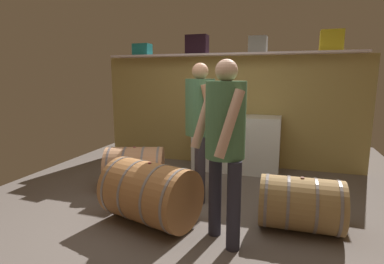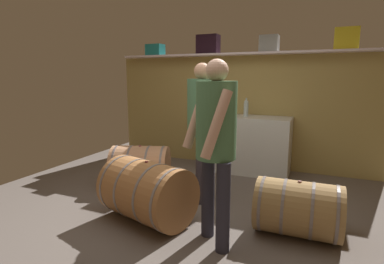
{
  "view_description": "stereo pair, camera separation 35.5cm",
  "coord_description": "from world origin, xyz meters",
  "px_view_note": "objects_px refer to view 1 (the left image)",
  "views": [
    {
      "loc": [
        0.99,
        -2.94,
        1.55
      ],
      "look_at": [
        -0.05,
        0.4,
        0.91
      ],
      "focal_mm": 28.4,
      "sensor_mm": 36.0,
      "label": 1
    },
    {
      "loc": [
        1.32,
        -2.82,
        1.55
      ],
      "look_at": [
        -0.05,
        0.4,
        0.91
      ],
      "focal_mm": 28.4,
      "sensor_mm": 36.0,
      "label": 2
    }
  ],
  "objects_px": {
    "wine_glass": "(225,111)",
    "visitor_tasting": "(225,134)",
    "winemaker_pouring": "(201,117)",
    "toolcase_black": "(197,45)",
    "work_cabinet": "(236,143)",
    "toolcase_teal": "(142,50)",
    "wine_barrel_flank": "(151,193)",
    "toolcase_yellow": "(331,41)",
    "wine_barrel_near": "(135,168)",
    "toolcase_grey": "(258,45)",
    "wine_barrel_far": "(301,204)",
    "wine_bottle_clear": "(236,107)"
  },
  "relations": [
    {
      "from": "toolcase_black",
      "to": "wine_barrel_near",
      "type": "distance_m",
      "value": 2.38
    },
    {
      "from": "toolcase_yellow",
      "to": "visitor_tasting",
      "type": "relative_size",
      "value": 0.19
    },
    {
      "from": "wine_barrel_far",
      "to": "visitor_tasting",
      "type": "height_order",
      "value": "visitor_tasting"
    },
    {
      "from": "wine_bottle_clear",
      "to": "wine_barrel_flank",
      "type": "relative_size",
      "value": 0.27
    },
    {
      "from": "winemaker_pouring",
      "to": "work_cabinet",
      "type": "bearing_deg",
      "value": 151.96
    },
    {
      "from": "work_cabinet",
      "to": "toolcase_grey",
      "type": "bearing_deg",
      "value": 35.65
    },
    {
      "from": "wine_bottle_clear",
      "to": "wine_glass",
      "type": "relative_size",
      "value": 2.23
    },
    {
      "from": "wine_barrel_near",
      "to": "visitor_tasting",
      "type": "relative_size",
      "value": 0.55
    },
    {
      "from": "wine_glass",
      "to": "wine_barrel_far",
      "type": "relative_size",
      "value": 0.17
    },
    {
      "from": "wine_glass",
      "to": "visitor_tasting",
      "type": "xyz_separation_m",
      "value": [
        0.41,
        -2.12,
        0.04
      ]
    },
    {
      "from": "wine_bottle_clear",
      "to": "wine_barrel_flank",
      "type": "distance_m",
      "value": 2.34
    },
    {
      "from": "work_cabinet",
      "to": "winemaker_pouring",
      "type": "bearing_deg",
      "value": -100.14
    },
    {
      "from": "wine_barrel_far",
      "to": "wine_barrel_flank",
      "type": "relative_size",
      "value": 0.74
    },
    {
      "from": "wine_barrel_far",
      "to": "wine_barrel_near",
      "type": "bearing_deg",
      "value": 164.86
    },
    {
      "from": "work_cabinet",
      "to": "wine_barrel_flank",
      "type": "distance_m",
      "value": 2.23
    },
    {
      "from": "toolcase_teal",
      "to": "wine_glass",
      "type": "height_order",
      "value": "toolcase_teal"
    },
    {
      "from": "work_cabinet",
      "to": "wine_bottle_clear",
      "type": "xyz_separation_m",
      "value": [
        -0.01,
        -0.0,
        0.6
      ]
    },
    {
      "from": "toolcase_grey",
      "to": "toolcase_yellow",
      "type": "distance_m",
      "value": 1.09
    },
    {
      "from": "toolcase_yellow",
      "to": "wine_barrel_far",
      "type": "distance_m",
      "value": 2.77
    },
    {
      "from": "work_cabinet",
      "to": "visitor_tasting",
      "type": "xyz_separation_m",
      "value": [
        0.25,
        -2.32,
        0.59
      ]
    },
    {
      "from": "wine_barrel_flank",
      "to": "winemaker_pouring",
      "type": "bearing_deg",
      "value": 84.25
    },
    {
      "from": "toolcase_yellow",
      "to": "winemaker_pouring",
      "type": "distance_m",
      "value": 2.46
    },
    {
      "from": "toolcase_yellow",
      "to": "toolcase_black",
      "type": "bearing_deg",
      "value": -178.25
    },
    {
      "from": "wine_barrel_far",
      "to": "toolcase_grey",
      "type": "bearing_deg",
      "value": 107.86
    },
    {
      "from": "wine_barrel_flank",
      "to": "wine_barrel_far",
      "type": "bearing_deg",
      "value": 27.72
    },
    {
      "from": "toolcase_black",
      "to": "work_cabinet",
      "type": "bearing_deg",
      "value": -14.26
    },
    {
      "from": "toolcase_yellow",
      "to": "wine_barrel_near",
      "type": "xyz_separation_m",
      "value": [
        -2.58,
        -1.49,
        -1.79
      ]
    },
    {
      "from": "toolcase_grey",
      "to": "work_cabinet",
      "type": "xyz_separation_m",
      "value": [
        -0.28,
        -0.2,
        -1.6
      ]
    },
    {
      "from": "toolcase_yellow",
      "to": "work_cabinet",
      "type": "xyz_separation_m",
      "value": [
        -1.37,
        -0.2,
        -1.63
      ]
    },
    {
      "from": "wine_glass",
      "to": "winemaker_pouring",
      "type": "height_order",
      "value": "winemaker_pouring"
    },
    {
      "from": "toolcase_teal",
      "to": "winemaker_pouring",
      "type": "bearing_deg",
      "value": -42.33
    },
    {
      "from": "toolcase_black",
      "to": "work_cabinet",
      "type": "relative_size",
      "value": 0.26
    },
    {
      "from": "toolcase_teal",
      "to": "wine_barrel_flank",
      "type": "height_order",
      "value": "toolcase_teal"
    },
    {
      "from": "wine_barrel_flank",
      "to": "wine_bottle_clear",
      "type": "bearing_deg",
      "value": 92.05
    },
    {
      "from": "toolcase_black",
      "to": "winemaker_pouring",
      "type": "xyz_separation_m",
      "value": [
        0.5,
        -1.56,
        -1.04
      ]
    },
    {
      "from": "toolcase_grey",
      "to": "wine_barrel_near",
      "type": "bearing_deg",
      "value": -134.01
    },
    {
      "from": "wine_barrel_near",
      "to": "wine_barrel_flank",
      "type": "bearing_deg",
      "value": -71.6
    },
    {
      "from": "toolcase_grey",
      "to": "wine_barrel_far",
      "type": "bearing_deg",
      "value": -70.56
    },
    {
      "from": "toolcase_yellow",
      "to": "wine_barrel_flank",
      "type": "xyz_separation_m",
      "value": [
        -1.94,
        -2.35,
        -1.76
      ]
    },
    {
      "from": "toolcase_teal",
      "to": "wine_glass",
      "type": "distance_m",
      "value": 1.96
    },
    {
      "from": "toolcase_black",
      "to": "wine_glass",
      "type": "height_order",
      "value": "toolcase_black"
    },
    {
      "from": "toolcase_yellow",
      "to": "toolcase_teal",
      "type": "bearing_deg",
      "value": -178.25
    },
    {
      "from": "toolcase_grey",
      "to": "wine_barrel_flank",
      "type": "xyz_separation_m",
      "value": [
        -0.85,
        -2.35,
        -1.73
      ]
    },
    {
      "from": "wine_barrel_near",
      "to": "visitor_tasting",
      "type": "bearing_deg",
      "value": -53.19
    },
    {
      "from": "wine_barrel_near",
      "to": "wine_barrel_flank",
      "type": "xyz_separation_m",
      "value": [
        0.64,
        -0.87,
        0.03
      ]
    },
    {
      "from": "work_cabinet",
      "to": "wine_glass",
      "type": "height_order",
      "value": "wine_glass"
    },
    {
      "from": "wine_bottle_clear",
      "to": "winemaker_pouring",
      "type": "distance_m",
      "value": 1.38
    },
    {
      "from": "wine_glass",
      "to": "visitor_tasting",
      "type": "distance_m",
      "value": 2.16
    },
    {
      "from": "wine_glass",
      "to": "wine_barrel_near",
      "type": "distance_m",
      "value": 1.67
    },
    {
      "from": "toolcase_teal",
      "to": "work_cabinet",
      "type": "bearing_deg",
      "value": -3.43
    }
  ]
}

